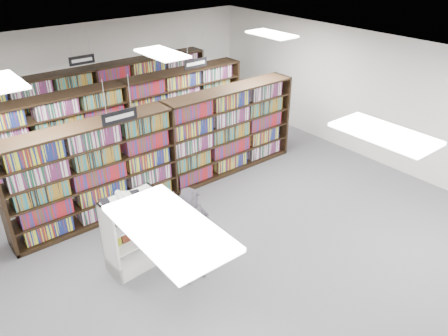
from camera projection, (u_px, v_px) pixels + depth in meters
floor at (225, 231)px, 8.72m from camera, size 12.00×12.00×0.00m
ceiling at (225, 74)px, 7.20m from camera, size 10.00×12.00×0.10m
wall_back at (90, 83)px, 12.09m from camera, size 10.00×0.10×3.20m
wall_right at (384, 102)px, 10.71m from camera, size 0.10×12.00×3.20m
bookshelf_row_near at (168, 150)px, 9.60m from camera, size 7.00×0.60×2.10m
bookshelf_row_mid at (126, 123)px, 10.97m from camera, size 7.00×0.60×2.10m
bookshelf_row_far at (97, 104)px, 12.14m from camera, size 7.00×0.60×2.10m
aisle_sign_left at (119, 115)px, 7.38m from camera, size 0.65×0.02×0.80m
aisle_sign_right at (196, 63)px, 10.41m from camera, size 0.65×0.02×0.80m
aisle_sign_center at (82, 59)px, 10.68m from camera, size 0.65×0.02×0.80m
troffer_front_left at (169, 228)px, 3.51m from camera, size 0.60×1.20×0.04m
troffer_front_center at (384, 133)px, 5.16m from camera, size 0.60×1.20×0.04m
troffer_back_left at (0, 82)px, 6.95m from camera, size 0.60×1.20×0.04m
troffer_back_center at (162, 53)px, 8.60m from camera, size 0.60×1.20×0.04m
troffer_back_right at (272, 34)px, 10.25m from camera, size 0.60×1.20×0.04m
endcap_display at (135, 242)px, 7.64m from camera, size 1.04×0.58×1.40m
open_book at (121, 199)px, 7.11m from camera, size 0.72×0.50×0.13m
shopper at (193, 236)px, 7.14m from camera, size 0.66×0.44×1.76m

